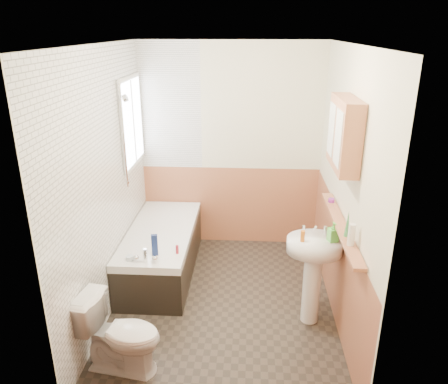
{
  "coord_description": "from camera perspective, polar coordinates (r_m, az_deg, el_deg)",
  "views": [
    {
      "loc": [
        0.24,
        -3.75,
        2.63
      ],
      "look_at": [
        0.0,
        0.15,
        1.15
      ],
      "focal_mm": 35.0,
      "sensor_mm": 36.0,
      "label": 1
    }
  ],
  "objects": [
    {
      "name": "floor",
      "position": [
        4.59,
        -0.12,
        -14.23
      ],
      "size": [
        2.8,
        2.8,
        0.0
      ],
      "primitive_type": "plane",
      "color": "black",
      "rests_on": "ground"
    },
    {
      "name": "ceiling",
      "position": [
        3.76,
        -0.15,
        18.76
      ],
      "size": [
        2.8,
        2.8,
        0.0
      ],
      "primitive_type": "plane",
      "rotation": [
        3.14,
        0.0,
        0.0
      ],
      "color": "white",
      "rests_on": "ground"
    },
    {
      "name": "wall_back",
      "position": [
        5.35,
        0.85,
        5.8
      ],
      "size": [
        2.2,
        0.02,
        2.5
      ],
      "primitive_type": "cube",
      "color": "beige",
      "rests_on": "ground"
    },
    {
      "name": "wall_front",
      "position": [
        2.73,
        -2.07,
        -9.69
      ],
      "size": [
        2.2,
        0.02,
        2.5
      ],
      "primitive_type": "cube",
      "color": "beige",
      "rests_on": "ground"
    },
    {
      "name": "wall_left",
      "position": [
        4.22,
        -15.35,
        0.88
      ],
      "size": [
        0.02,
        2.8,
        2.5
      ],
      "primitive_type": "cube",
      "color": "beige",
      "rests_on": "ground"
    },
    {
      "name": "wall_right",
      "position": [
        4.09,
        15.58,
        0.22
      ],
      "size": [
        0.02,
        2.8,
        2.5
      ],
      "primitive_type": "cube",
      "color": "beige",
      "rests_on": "ground"
    },
    {
      "name": "wainscot_right",
      "position": [
        4.4,
        14.35,
        -8.96
      ],
      "size": [
        0.01,
        2.8,
        1.0
      ],
      "primitive_type": "cube",
      "color": "#B56E4A",
      "rests_on": "wall_right"
    },
    {
      "name": "wainscot_front",
      "position": [
        3.19,
        -1.85,
        -21.17
      ],
      "size": [
        2.2,
        0.01,
        1.0
      ],
      "primitive_type": "cube",
      "color": "#B56E4A",
      "rests_on": "wall_front"
    },
    {
      "name": "wainscot_back",
      "position": [
        5.57,
        0.79,
        -1.74
      ],
      "size": [
        2.2,
        0.01,
        1.0
      ],
      "primitive_type": "cube",
      "color": "#B56E4A",
      "rests_on": "wall_back"
    },
    {
      "name": "tile_cladding_left",
      "position": [
        4.21,
        -15.07,
        0.88
      ],
      "size": [
        0.01,
        2.8,
        2.5
      ],
      "primitive_type": "cube",
      "color": "white",
      "rests_on": "wall_left"
    },
    {
      "name": "tile_return_back",
      "position": [
        5.3,
        -7.14,
        11.04
      ],
      "size": [
        0.75,
        0.01,
        1.5
      ],
      "primitive_type": "cube",
      "color": "white",
      "rests_on": "wall_back"
    },
    {
      "name": "window",
      "position": [
        4.98,
        -11.87,
        8.96
      ],
      "size": [
        0.03,
        0.79,
        0.99
      ],
      "color": "white",
      "rests_on": "wall_left"
    },
    {
      "name": "bathtub",
      "position": [
        5.01,
        -8.14,
        -7.5
      ],
      "size": [
        0.7,
        1.63,
        0.67
      ],
      "color": "black",
      "rests_on": "floor"
    },
    {
      "name": "shower_riser",
      "position": [
        4.56,
        -12.97,
        8.47
      ],
      "size": [
        0.1,
        0.07,
        1.12
      ],
      "color": "silver",
      "rests_on": "wall_left"
    },
    {
      "name": "toilet",
      "position": [
        3.77,
        -13.32,
        -17.66
      ],
      "size": [
        0.72,
        0.47,
        0.65
      ],
      "primitive_type": "imported",
      "rotation": [
        0.0,
        0.0,
        1.41
      ],
      "color": "white",
      "rests_on": "floor"
    },
    {
      "name": "sink",
      "position": [
        4.11,
        11.59,
        -9.08
      ],
      "size": [
        0.51,
        0.41,
        0.98
      ],
      "rotation": [
        0.0,
        0.0,
        -0.14
      ],
      "color": "white",
      "rests_on": "floor"
    },
    {
      "name": "pine_shelf",
      "position": [
        3.92,
        14.99,
        -4.25
      ],
      "size": [
        0.1,
        1.49,
        0.03
      ],
      "primitive_type": "cube",
      "color": "#B56E4A",
      "rests_on": "wall_right"
    },
    {
      "name": "medicine_cabinet",
      "position": [
        3.75,
        15.45,
        7.34
      ],
      "size": [
        0.16,
        0.65,
        0.59
      ],
      "color": "#B56E4A",
      "rests_on": "wall_right"
    },
    {
      "name": "foam_can",
      "position": [
        3.53,
        16.3,
        -5.37
      ],
      "size": [
        0.06,
        0.06,
        0.18
      ],
      "primitive_type": "cylinder",
      "rotation": [
        0.0,
        0.0,
        -0.11
      ],
      "color": "silver",
      "rests_on": "pine_shelf"
    },
    {
      "name": "green_bottle",
      "position": [
        3.66,
        15.84,
        -4.01
      ],
      "size": [
        0.05,
        0.05,
        0.22
      ],
      "primitive_type": "cone",
      "rotation": [
        0.0,
        0.0,
        0.11
      ],
      "color": "#388447",
      "rests_on": "pine_shelf"
    },
    {
      "name": "black_jar",
      "position": [
        4.36,
        13.84,
        -1.05
      ],
      "size": [
        0.08,
        0.08,
        0.04
      ],
      "primitive_type": "cylinder",
      "rotation": [
        0.0,
        0.0,
        0.43
      ],
      "color": "purple",
      "rests_on": "pine_shelf"
    },
    {
      "name": "soap_bottle",
      "position": [
        3.96,
        14.02,
        -5.7
      ],
      "size": [
        0.13,
        0.2,
        0.08
      ],
      "primitive_type": "imported",
      "rotation": [
        0.0,
        0.0,
        0.28
      ],
      "color": "#59C647",
      "rests_on": "sink"
    },
    {
      "name": "clear_bottle",
      "position": [
        3.9,
        10.24,
        -5.69
      ],
      "size": [
        0.05,
        0.05,
        0.1
      ],
      "primitive_type": "cylinder",
      "rotation": [
        0.0,
        0.0,
        0.43
      ],
      "color": "orange",
      "rests_on": "sink"
    },
    {
      "name": "blue_gel",
      "position": [
        4.34,
        -9.05,
        -6.84
      ],
      "size": [
        0.07,
        0.05,
        0.22
      ],
      "primitive_type": "cube",
      "rotation": [
        0.0,
        0.0,
        0.21
      ],
      "color": "navy",
      "rests_on": "bathtub"
    },
    {
      "name": "cream_jar",
      "position": [
        4.33,
        -12.21,
        -8.42
      ],
      "size": [
        0.09,
        0.09,
        0.05
      ],
      "primitive_type": "cylinder",
      "rotation": [
        0.0,
        0.0,
        0.19
      ],
      "color": "silver",
      "rests_on": "bathtub"
    },
    {
      "name": "orange_bottle",
      "position": [
        4.36,
        -6.13,
        -7.48
      ],
      "size": [
        0.03,
        0.03,
        0.09
      ],
      "primitive_type": "cylinder",
      "rotation": [
        0.0,
        0.0,
        -0.04
      ],
      "color": "maroon",
      "rests_on": "bathtub"
    }
  ]
}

